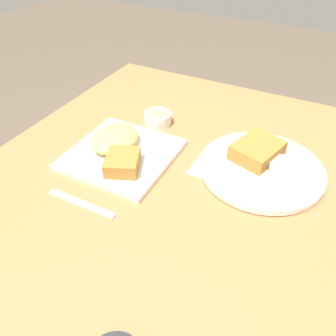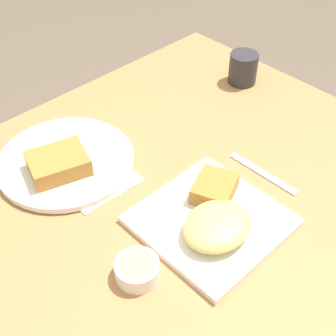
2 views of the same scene
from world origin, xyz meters
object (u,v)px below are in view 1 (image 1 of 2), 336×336
at_px(sauce_ramekin, 158,118).
at_px(plate_square_near, 119,149).
at_px(plate_oval_far, 262,164).
at_px(butter_knife, 81,203).

bearing_deg(sauce_ramekin, plate_square_near, -4.28).
xyz_separation_m(plate_square_near, sauce_ramekin, (-0.18, 0.01, -0.00)).
xyz_separation_m(plate_square_near, plate_oval_far, (-0.11, 0.34, -0.00)).
height_order(plate_square_near, plate_oval_far, plate_square_near).
distance_m(plate_square_near, sauce_ramekin, 0.18).
relative_size(plate_oval_far, butter_knife, 1.73).
distance_m(plate_square_near, plate_oval_far, 0.36).
xyz_separation_m(sauce_ramekin, butter_knife, (0.37, 0.01, -0.02)).
distance_m(plate_oval_far, butter_knife, 0.44).
distance_m(plate_oval_far, sauce_ramekin, 0.34).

